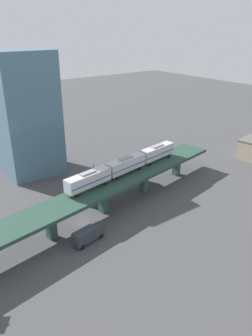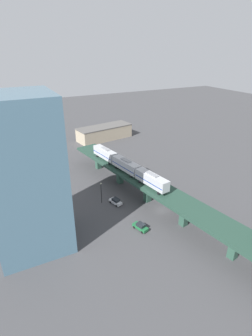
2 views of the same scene
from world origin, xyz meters
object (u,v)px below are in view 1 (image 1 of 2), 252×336
delivery_truck (88,235)px  office_tower (26,114)px  street_car_green (45,207)px  street_lamp (94,173)px  subway_train (126,164)px  street_car_white (93,190)px

delivery_truck → office_tower: bearing=172.8°
street_car_green → office_tower: 31.46m
street_car_green → street_lamp: bearing=104.1°
subway_train → street_car_green: subway_train is taller
street_car_white → subway_train: bearing=42.6°
street_car_green → delivery_truck: (17.37, 1.93, 0.82)m
subway_train → street_lamp: 12.06m
street_car_white → street_lamp: bearing=144.5°
delivery_truck → street_lamp: size_ratio=1.08×
street_car_green → street_car_white: 14.23m
subway_train → street_car_white: subway_train is taller
subway_train → street_car_green: size_ratio=7.86×
subway_train → office_tower: size_ratio=1.03×
office_tower → street_car_green: bearing=-16.1°
street_car_green → office_tower: size_ratio=0.13×
office_tower → street_lamp: bearing=24.0°
subway_train → street_car_green: bearing=-106.6°
subway_train → delivery_truck: bearing=-58.6°
street_lamp → office_tower: (-21.20, -9.45, 13.89)m
subway_train → delivery_truck: (11.28, -18.46, -7.49)m
street_car_green → street_lamp: 17.58m
street_lamp → delivery_truck: bearing=-34.5°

